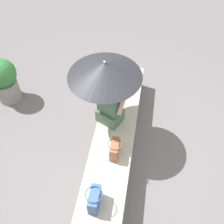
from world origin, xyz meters
TOP-DOWN VIEW (x-y plane):
  - ground_plane at (0.00, 0.00)m, footprint 14.00×14.00m
  - stone_bench at (0.00, 0.00)m, footprint 3.05×0.58m
  - person_seated at (0.27, 0.11)m, footprint 0.40×0.51m
  - parasol at (0.29, 0.17)m, footprint 0.98×0.98m
  - handbag_black at (-1.05, 0.06)m, footprint 0.28×0.21m
  - tote_bag_canvas at (-0.32, -0.06)m, footprint 0.26×0.19m
  - magazine at (1.13, -0.06)m, footprint 0.34×0.29m
  - planter_near at (0.81, 2.05)m, footprint 0.50×0.50m

SIDE VIEW (x-z plane):
  - ground_plane at x=0.00m, z-range 0.00..0.00m
  - stone_bench at x=0.00m, z-range 0.00..0.42m
  - magazine at x=1.13m, z-range 0.42..0.44m
  - planter_near at x=0.81m, z-range 0.03..0.88m
  - tote_bag_canvas at x=-0.32m, z-range 0.42..0.69m
  - handbag_black at x=-1.05m, z-range 0.42..0.71m
  - person_seated at x=0.27m, z-range 0.36..1.26m
  - parasol at x=0.29m, z-range 0.84..1.96m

